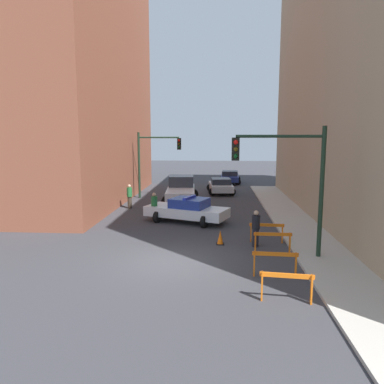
{
  "coord_description": "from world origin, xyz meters",
  "views": [
    {
      "loc": [
        1.79,
        -14.12,
        4.95
      ],
      "look_at": [
        0.42,
        6.14,
        1.87
      ],
      "focal_mm": 35.0,
      "sensor_mm": 36.0,
      "label": 1
    }
  ],
  "objects": [
    {
      "name": "barrier_corner",
      "position": [
        4.12,
        3.03,
        0.62
      ],
      "size": [
        1.6,
        0.27,
        0.9
      ],
      "rotation": [
        0.0,
        0.0,
        -0.07
      ],
      "color": "orange",
      "rests_on": "ground_plane"
    },
    {
      "name": "parked_car_near",
      "position": [
        2.1,
        17.96,
        0.67
      ],
      "size": [
        2.52,
        4.44,
        1.31
      ],
      "rotation": [
        0.0,
        0.0,
        0.09
      ],
      "color": "silver",
      "rests_on": "ground_plane"
    },
    {
      "name": "traffic_light_near",
      "position": [
        4.73,
        0.75,
        3.53
      ],
      "size": [
        3.64,
        0.35,
        5.2
      ],
      "color": "black",
      "rests_on": "sidewalk_right"
    },
    {
      "name": "pedestrian_crossing",
      "position": [
        -1.86,
        7.13,
        0.86
      ],
      "size": [
        0.43,
        0.43,
        1.66
      ],
      "rotation": [
        0.0,
        0.0,
        4.5
      ],
      "color": "#382D23",
      "rests_on": "ground_plane"
    },
    {
      "name": "ground_plane",
      "position": [
        0.0,
        0.0,
        0.0
      ],
      "size": [
        120.0,
        120.0,
        0.0
      ],
      "primitive_type": "plane",
      "color": "#38383D"
    },
    {
      "name": "pedestrian_corner",
      "position": [
        -4.17,
        10.7,
        0.86
      ],
      "size": [
        0.48,
        0.48,
        1.66
      ],
      "rotation": [
        0.0,
        0.0,
        2.72
      ],
      "color": "#382D23",
      "rests_on": "ground_plane"
    },
    {
      "name": "building_corner_left",
      "position": [
        -12.0,
        14.0,
        9.56
      ],
      "size": [
        14.0,
        20.0,
        19.12
      ],
      "color": "brown",
      "rests_on": "ground_plane"
    },
    {
      "name": "traffic_light_far",
      "position": [
        -3.3,
        15.11,
        3.4
      ],
      "size": [
        3.44,
        0.35,
        5.2
      ],
      "color": "black",
      "rests_on": "ground_plane"
    },
    {
      "name": "parked_car_mid",
      "position": [
        3.11,
        24.94,
        0.67
      ],
      "size": [
        2.39,
        4.37,
        1.31
      ],
      "rotation": [
        0.0,
        0.0,
        -0.04
      ],
      "color": "navy",
      "rests_on": "ground_plane"
    },
    {
      "name": "barrier_mid",
      "position": [
        3.85,
        -1.31,
        0.62
      ],
      "size": [
        1.6,
        0.24,
        0.9
      ],
      "rotation": [
        0.0,
        0.0,
        -0.06
      ],
      "color": "orange",
      "rests_on": "ground_plane"
    },
    {
      "name": "barrier_back",
      "position": [
        4.16,
        1.39,
        0.62
      ],
      "size": [
        1.6,
        0.18,
        0.9
      ],
      "rotation": [
        0.0,
        0.0,
        -0.01
      ],
      "color": "orange",
      "rests_on": "ground_plane"
    },
    {
      "name": "barrier_front",
      "position": [
        3.89,
        -3.35,
        0.62
      ],
      "size": [
        1.6,
        0.32,
        0.9
      ],
      "rotation": [
        0.0,
        0.0,
        -0.11
      ],
      "color": "orange",
      "rests_on": "ground_plane"
    },
    {
      "name": "white_truck",
      "position": [
        -0.9,
        13.33,
        0.91
      ],
      "size": [
        2.87,
        5.52,
        1.9
      ],
      "rotation": [
        0.0,
        0.0,
        0.07
      ],
      "color": "silver",
      "rests_on": "ground_plane"
    },
    {
      "name": "traffic_cone",
      "position": [
        1.96,
        2.56,
        0.32
      ],
      "size": [
        0.36,
        0.36,
        0.66
      ],
      "color": "black",
      "rests_on": "ground_plane"
    },
    {
      "name": "pedestrian_sidewalk",
      "position": [
        3.53,
        2.3,
        0.86
      ],
      "size": [
        0.41,
        0.41,
        1.66
      ],
      "rotation": [
        0.0,
        0.0,
        6.12
      ],
      "color": "black",
      "rests_on": "ground_plane"
    },
    {
      "name": "police_car",
      "position": [
        0.09,
        6.91,
        0.72
      ],
      "size": [
        5.05,
        3.41,
        1.52
      ],
      "rotation": [
        0.0,
        0.0,
        1.2
      ],
      "color": "white",
      "rests_on": "ground_plane"
    },
    {
      "name": "sidewalk_right",
      "position": [
        6.2,
        0.0,
        0.06
      ],
      "size": [
        2.4,
        44.0,
        0.12
      ],
      "color": "#B2ADA3",
      "rests_on": "ground_plane"
    }
  ]
}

